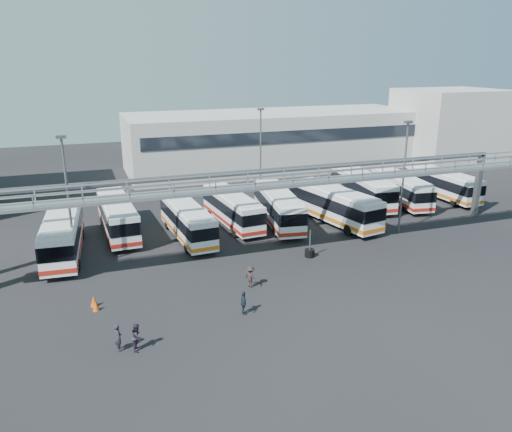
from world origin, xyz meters
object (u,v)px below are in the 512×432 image
object	(u,v)px
bus_3	(187,220)
bus_5	(278,206)
bus_8	(401,188)
bus_9	(442,183)
pedestrian_c	(251,277)
pedestrian_a	(118,337)
light_pole_back	(261,149)
tire_stack	(310,252)
cone_right	(94,301)
bus_6	(334,204)
light_pole_left	(68,197)
bus_1	(63,233)
bus_7	(362,187)
bus_4	(232,208)
bus_2	(117,215)
light_pole_mid	(404,172)
pedestrian_b	(137,337)
cone_left	(96,306)
pedestrian_d	(244,303)

from	to	relation	value
bus_3	bus_5	size ratio (longest dim) A/B	0.93
bus_8	bus_9	bearing A→B (deg)	10.94
bus_3	pedestrian_c	bearing A→B (deg)	-83.62
bus_5	pedestrian_a	bearing A→B (deg)	-125.60
light_pole_back	tire_stack	world-z (taller)	light_pole_back
cone_right	bus_3	bearing A→B (deg)	51.13
light_pole_back	bus_6	bearing A→B (deg)	-70.11
light_pole_left	bus_5	xyz separation A→B (m)	(18.51, 5.03, -3.90)
pedestrian_c	bus_6	bearing A→B (deg)	-75.70
bus_1	bus_5	distance (m)	19.38
bus_7	cone_right	distance (m)	32.41
bus_4	bus_5	xyz separation A→B (m)	(4.21, -1.28, 0.11)
light_pole_back	bus_9	distance (m)	21.10
bus_7	bus_8	size ratio (longest dim) A/B	1.08
bus_2	bus_7	xyz separation A→B (m)	(25.99, 1.15, 0.10)
light_pole_back	bus_2	world-z (taller)	light_pole_back
bus_4	bus_6	size ratio (longest dim) A/B	0.89
light_pole_back	bus_4	bearing A→B (deg)	-126.50
bus_1	cone_right	bearing A→B (deg)	-75.90
light_pole_mid	bus_1	bearing A→B (deg)	170.95
light_pole_mid	pedestrian_b	world-z (taller)	light_pole_mid
bus_4	bus_5	world-z (taller)	bus_5
bus_7	pedestrian_c	size ratio (longest dim) A/B	7.51
bus_8	pedestrian_c	xyz separation A→B (m)	(-22.43, -14.43, -1.00)
bus_4	bus_9	bearing A→B (deg)	-1.89
bus_5	bus_6	distance (m)	5.41
light_pole_mid	bus_8	world-z (taller)	light_pole_mid
bus_5	pedestrian_b	bearing A→B (deg)	-123.38
pedestrian_a	pedestrian_c	bearing A→B (deg)	-68.49
light_pole_mid	cone_left	xyz separation A→B (m)	(-26.91, -6.10, -5.40)
pedestrian_b	bus_6	bearing A→B (deg)	-33.53
light_pole_left	bus_7	world-z (taller)	light_pole_left
cone_left	pedestrian_c	bearing A→B (deg)	-0.38
bus_5	pedestrian_a	world-z (taller)	bus_5
pedestrian_a	pedestrian_d	xyz separation A→B (m)	(7.72, 1.56, -0.02)
bus_4	pedestrian_a	xyz separation A→B (m)	(-12.24, -18.55, -0.93)
bus_7	pedestrian_a	xyz separation A→B (m)	(-27.68, -20.69, -1.13)
bus_1	pedestrian_b	distance (m)	16.61
bus_4	pedestrian_a	distance (m)	22.24
light_pole_left	bus_2	bearing A→B (deg)	62.82
bus_4	cone_right	xyz separation A→B (m)	(-13.31, -12.75, -1.36)
tire_stack	pedestrian_d	bearing A→B (deg)	-138.07
bus_6	pedestrian_b	xyz separation A→B (m)	(-20.70, -16.18, -1.12)
pedestrian_c	bus_2	bearing A→B (deg)	0.97
bus_5	pedestrian_a	distance (m)	23.87
bus_2	bus_6	xyz separation A→B (m)	(19.99, -3.65, 0.09)
bus_4	bus_9	world-z (taller)	bus_9
bus_5	cone_right	distance (m)	20.99
light_pole_left	pedestrian_b	world-z (taller)	light_pole_left
bus_4	pedestrian_a	bearing A→B (deg)	-128.14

